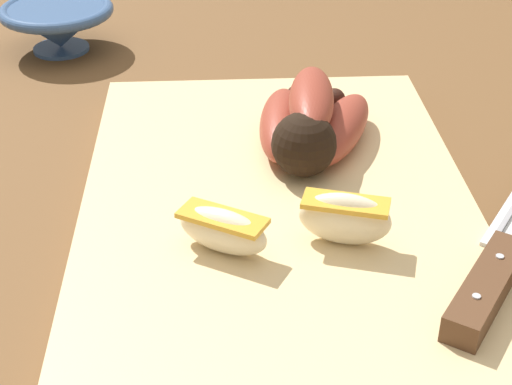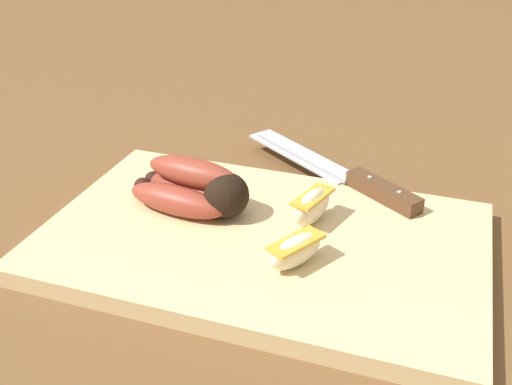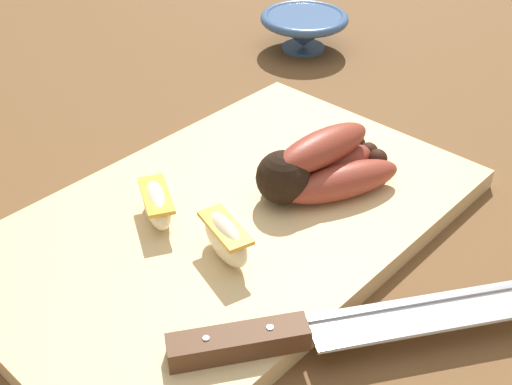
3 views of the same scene
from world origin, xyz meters
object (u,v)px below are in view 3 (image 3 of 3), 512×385
(chefs_knife, at_px, (305,333))
(ceramic_bowl, at_px, (304,29))
(banana_bunch, at_px, (319,166))
(apple_wedge_near, at_px, (226,238))
(apple_wedge_middle, at_px, (157,204))

(chefs_knife, distance_m, ceramic_bowl, 0.56)
(banana_bunch, height_order, apple_wedge_near, banana_bunch)
(chefs_knife, distance_m, apple_wedge_middle, 0.19)
(chefs_knife, bearing_deg, banana_bunch, 35.75)
(apple_wedge_near, distance_m, ceramic_bowl, 0.48)
(chefs_knife, height_order, apple_wedge_near, apple_wedge_near)
(chefs_knife, bearing_deg, apple_wedge_near, 76.82)
(apple_wedge_middle, distance_m, ceramic_bowl, 0.44)
(apple_wedge_middle, bearing_deg, apple_wedge_near, -86.81)
(banana_bunch, height_order, ceramic_bowl, banana_bunch)
(apple_wedge_near, xyz_separation_m, apple_wedge_middle, (-0.00, 0.08, -0.00))
(banana_bunch, height_order, chefs_knife, banana_bunch)
(apple_wedge_near, bearing_deg, apple_wedge_middle, 93.19)
(ceramic_bowl, bearing_deg, apple_wedge_near, -148.26)
(apple_wedge_near, xyz_separation_m, ceramic_bowl, (0.40, 0.25, -0.01))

